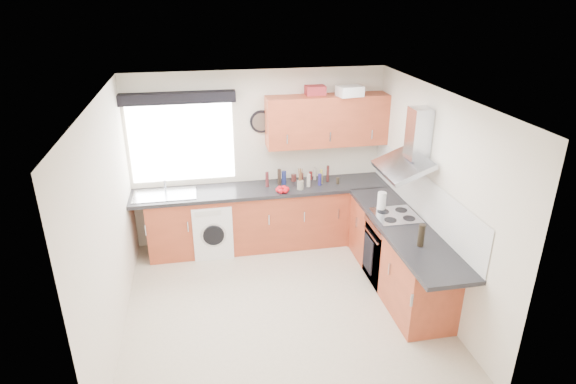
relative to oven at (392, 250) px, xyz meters
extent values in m
plane|color=beige|center=(-1.50, -0.30, -0.42)|extent=(3.60, 3.60, 0.00)
cube|color=white|center=(-1.50, -0.30, 2.08)|extent=(3.60, 3.60, 0.02)
cube|color=silver|center=(-1.50, 1.50, 0.82)|extent=(3.60, 0.02, 2.50)
cube|color=silver|center=(-1.50, -2.10, 0.82)|extent=(3.60, 0.02, 2.50)
cube|color=silver|center=(-3.30, -0.30, 0.82)|extent=(0.02, 3.60, 2.50)
cube|color=silver|center=(0.30, -0.30, 0.82)|extent=(0.02, 3.60, 2.50)
cube|color=white|center=(-2.55, 1.49, 1.12)|extent=(1.40, 0.02, 1.10)
cube|color=black|center=(-2.55, 1.40, 1.76)|extent=(1.50, 0.18, 0.14)
cube|color=white|center=(0.29, 0.00, 0.75)|extent=(0.01, 3.00, 0.54)
cube|color=#943B21|center=(-1.60, 1.21, 0.01)|extent=(3.00, 0.58, 0.86)
cube|color=#943B21|center=(0.00, 1.20, 0.01)|extent=(0.60, 0.60, 0.86)
cube|color=#943B21|center=(0.01, -0.15, 0.01)|extent=(0.58, 2.10, 0.86)
cube|color=black|center=(-1.50, 1.20, 0.46)|extent=(3.60, 0.62, 0.05)
cube|color=black|center=(0.00, -0.30, 0.46)|extent=(0.62, 2.42, 0.05)
cube|color=black|center=(0.00, 0.00, 0.00)|extent=(0.56, 0.58, 0.85)
cube|color=#B1B7C5|center=(0.00, 0.00, 0.49)|extent=(0.52, 0.52, 0.01)
cube|color=#943B21|center=(-0.55, 1.32, 1.38)|extent=(1.70, 0.35, 0.70)
cube|color=white|center=(-2.22, 1.15, -0.03)|extent=(0.55, 0.53, 0.79)
cylinder|color=black|center=(-1.45, 1.46, 1.36)|extent=(0.32, 0.04, 0.32)
cube|color=white|center=(-0.28, 1.22, 1.79)|extent=(0.36, 0.28, 0.14)
cube|color=#A92C32|center=(-0.71, 1.42, 1.79)|extent=(0.27, 0.22, 0.12)
cylinder|color=gray|center=(-0.98, 1.05, 0.55)|extent=(0.11, 0.11, 0.13)
cylinder|color=white|center=(-0.12, 0.20, 0.60)|extent=(0.12, 0.12, 0.24)
cylinder|color=navy|center=(-1.17, 1.28, 0.58)|extent=(0.07, 0.07, 0.20)
cylinder|color=#4E1B1F|center=(-1.42, 1.23, 0.59)|extent=(0.05, 0.05, 0.22)
cylinder|color=#491B1A|center=(-0.53, 1.26, 0.61)|extent=(0.04, 0.04, 0.24)
cylinder|color=#BCB1A1|center=(-0.85, 1.12, 0.58)|extent=(0.05, 0.05, 0.19)
cylinder|color=#A4978C|center=(-0.69, 1.36, 0.58)|extent=(0.04, 0.04, 0.18)
cylinder|color=#A79739|center=(-0.64, 1.20, 0.59)|extent=(0.04, 0.04, 0.21)
cylinder|color=navy|center=(-0.68, 1.15, 0.57)|extent=(0.05, 0.05, 0.17)
cylinder|color=#481E19|center=(-0.89, 1.36, 0.54)|extent=(0.05, 0.05, 0.12)
cylinder|color=#57221F|center=(-1.01, 1.38, 0.53)|extent=(0.07, 0.07, 0.10)
cylinder|color=black|center=(-0.41, 1.15, 0.53)|extent=(0.04, 0.04, 0.09)
cylinder|color=maroon|center=(-0.75, 1.39, 0.54)|extent=(0.05, 0.05, 0.12)
cylinder|color=black|center=(-1.24, 1.27, 0.60)|extent=(0.05, 0.05, 0.23)
cylinder|color=black|center=(-0.03, -0.75, 0.61)|extent=(0.07, 0.07, 0.26)
camera|label=1|loc=(-2.31, -4.98, 3.09)|focal=30.00mm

